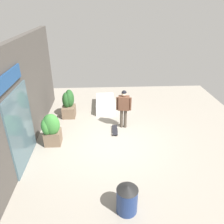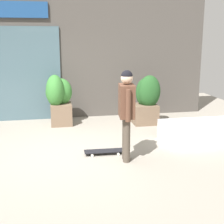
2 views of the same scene
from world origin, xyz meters
name	(u,v)px [view 1 (image 1 of 2)]	position (x,y,z in m)	size (l,w,h in m)	color
ground_plane	(111,142)	(0.00, 0.00, 0.00)	(12.00, 12.00, 0.00)	gray
building_facade	(22,99)	(-0.04, 3.02, 1.88)	(8.47, 0.31, 3.80)	#4C4742
skateboarder	(124,105)	(1.11, -0.57, 1.03)	(0.31, 0.62, 1.67)	#4C4238
skateboard	(115,130)	(0.77, -0.19, 0.06)	(0.80, 0.29, 0.08)	black
planter_box_left	(69,104)	(2.23, 1.85, 0.64)	(0.70, 0.58, 1.29)	brown
planter_box_right	(50,128)	(-0.04, 2.22, 0.72)	(0.68, 0.67, 1.32)	brown
trash_bin	(127,198)	(-3.09, -0.25, 0.43)	(0.55, 0.55, 0.85)	navy
snow_ledge	(105,104)	(3.04, 0.15, 0.22)	(1.84, 0.90, 0.44)	white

